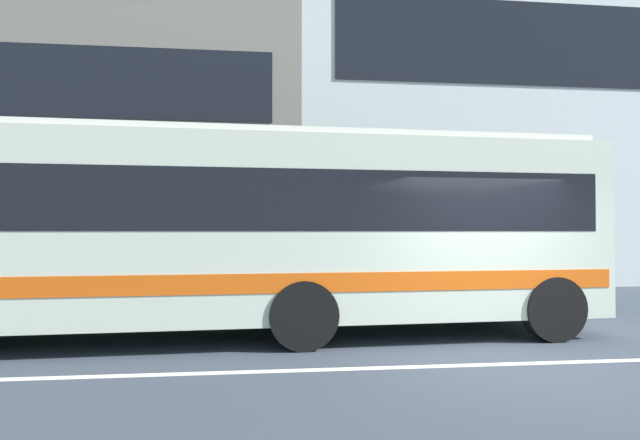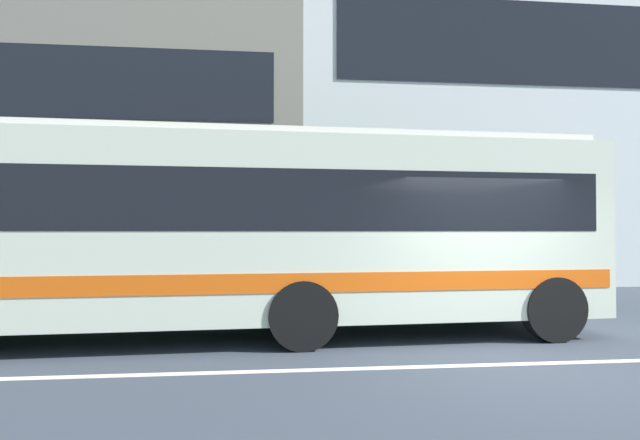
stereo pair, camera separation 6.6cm
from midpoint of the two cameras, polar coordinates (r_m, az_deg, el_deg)
The scene contains 5 objects.
ground_plane at distance 8.04m, azimuth 19.96°, elevation -13.29°, with size 160.00×160.00×0.00m, color #353C48.
lane_centre_line at distance 8.04m, azimuth 19.96°, elevation -13.26°, with size 60.00×0.16×0.01m, color silver.
hedge_row_far at distance 13.01m, azimuth -7.43°, elevation -6.16°, with size 16.06×1.10×1.10m, color #224E22.
apartment_block_right at distance 25.50m, azimuth 25.67°, elevation 9.46°, with size 24.01×9.91×12.62m.
transit_bus at distance 9.34m, azimuth -6.72°, elevation -0.60°, with size 11.32×3.14×3.24m.
Camera 2 is at (-3.49, -7.03, 1.72)m, focal length 32.23 mm.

